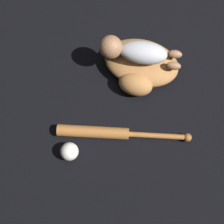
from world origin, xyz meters
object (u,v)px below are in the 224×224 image
baseball_glove (140,66)px  baby_figure (134,51)px  baseball_bat (107,133)px  baseball (69,151)px

baseball_glove → baby_figure: bearing=-30.8°
baseball_glove → baseball_bat: bearing=66.7°
baby_figure → baseball: 0.52m
baby_figure → baseball_bat: size_ratio=0.63×
baby_figure → baseball: bearing=60.0°
baseball_bat → baseball: baseball is taller
baby_figure → baseball: baby_figure is taller
baseball_glove → baby_figure: (0.04, -0.02, 0.10)m
baseball_glove → baseball_bat: (0.14, 0.32, -0.02)m
baseball_glove → baseball_bat: baseball_glove is taller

